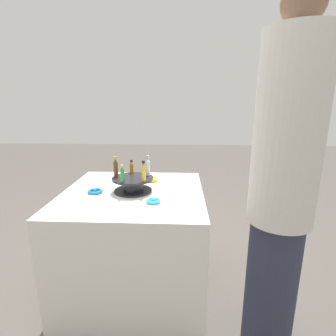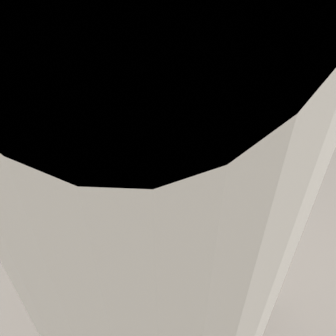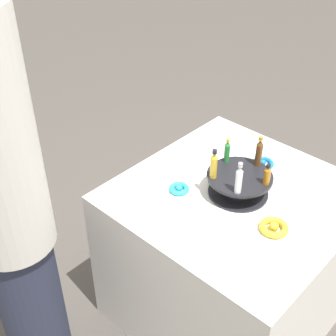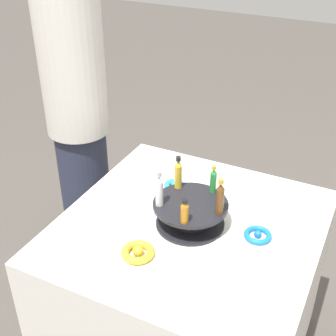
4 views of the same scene
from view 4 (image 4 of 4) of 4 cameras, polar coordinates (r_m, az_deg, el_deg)
party_table at (r=1.90m, az=2.42°, el=-15.32°), size 0.89×0.89×0.71m
display_stand at (r=1.63m, az=2.74°, el=-5.51°), size 0.26×0.26×0.09m
bottle_green at (r=1.64m, az=5.55°, el=-1.46°), size 0.02×0.02×0.11m
bottle_gold at (r=1.65m, az=1.25°, el=-0.66°), size 0.03×0.03×0.13m
bottle_clear at (r=1.56m, az=-1.07°, el=-2.68°), size 0.03×0.03×0.13m
bottle_amber at (r=1.50m, az=2.04°, el=-5.36°), size 0.03×0.03×0.09m
bottle_brown at (r=1.53m, az=6.35°, el=-3.63°), size 0.03×0.03×0.13m
ribbon_bow_teal at (r=1.84m, az=0.80°, el=-2.11°), size 0.08×0.08×0.03m
ribbon_bow_gold at (r=1.53m, az=-3.70°, el=-10.19°), size 0.11×0.11×0.04m
ribbon_bow_blue at (r=1.63m, az=10.89°, el=-8.02°), size 0.09×0.09×0.03m
person_figure at (r=2.23m, az=-11.15°, el=7.97°), size 0.29×0.29×1.73m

